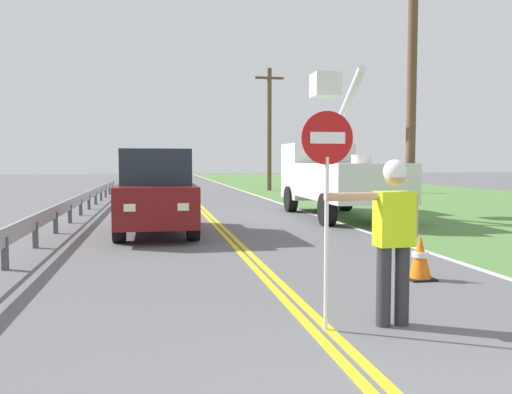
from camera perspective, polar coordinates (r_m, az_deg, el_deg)
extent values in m
cube|color=#517F3D|center=(25.99, 20.03, -0.38)|extent=(16.00, 110.00, 0.01)
cube|color=yellow|center=(22.38, -6.61, -0.81)|extent=(0.11, 110.00, 0.01)
cube|color=yellow|center=(22.39, -6.15, -0.80)|extent=(0.11, 110.00, 0.01)
cube|color=silver|center=(22.95, 2.62, -0.67)|extent=(0.12, 110.00, 0.01)
cube|color=silver|center=(22.40, -15.61, -0.92)|extent=(0.12, 110.00, 0.01)
cylinder|color=#2D2D33|center=(6.11, 15.48, -9.17)|extent=(0.16, 0.16, 0.88)
cylinder|color=#2D2D33|center=(6.01, 13.62, -9.36)|extent=(0.16, 0.16, 0.88)
cube|color=#C6EA19|center=(5.94, 14.68, -2.30)|extent=(0.41, 0.26, 0.60)
cylinder|color=tan|center=(5.70, 10.27, 0.04)|extent=(0.60, 0.11, 0.09)
cylinder|color=tan|center=(6.05, 16.69, -1.93)|extent=(0.09, 0.09, 0.48)
sphere|color=tan|center=(5.91, 14.75, 2.24)|extent=(0.22, 0.22, 0.22)
sphere|color=white|center=(5.91, 14.76, 2.72)|extent=(0.25, 0.25, 0.25)
cylinder|color=silver|center=(5.65, 7.60, -5.12)|extent=(0.04, 0.04, 1.85)
cylinder|color=#B71414|center=(5.59, 7.70, 6.35)|extent=(0.56, 0.03, 0.56)
cube|color=white|center=(5.57, 7.76, 6.36)|extent=(0.38, 0.01, 0.12)
cube|color=silver|center=(16.25, 10.07, 1.68)|extent=(2.35, 4.63, 1.10)
cube|color=silver|center=(19.51, 6.58, 2.79)|extent=(2.22, 2.13, 2.00)
cube|color=#1E2833|center=(20.50, 5.75, 3.69)|extent=(1.98, 0.08, 0.90)
cylinder|color=silver|center=(15.38, 11.29, 4.04)|extent=(0.56, 0.56, 0.24)
cylinder|color=silver|center=(17.04, 9.23, 8.59)|extent=(0.28, 3.56, 2.64)
cube|color=white|center=(18.79, 7.50, 11.90)|extent=(0.91, 0.91, 0.80)
cube|color=orange|center=(14.16, 8.15, 5.84)|extent=(0.60, 0.81, 0.59)
cylinder|color=black|center=(19.09, 3.76, -0.22)|extent=(0.33, 0.92, 0.92)
cylinder|color=black|center=(19.69, 9.59, -0.14)|extent=(0.33, 0.92, 0.92)
cylinder|color=black|center=(14.98, 7.71, -1.35)|extent=(0.33, 0.92, 0.92)
cylinder|color=black|center=(15.74, 14.87, -1.20)|extent=(0.33, 0.92, 0.92)
cube|color=maroon|center=(13.52, -10.75, -0.49)|extent=(1.86, 4.61, 0.92)
cube|color=#1E2833|center=(13.48, -10.80, 3.24)|extent=(1.63, 2.86, 0.84)
cube|color=#EAEACC|center=(11.26, -7.87, -1.06)|extent=(0.24, 0.06, 0.16)
cube|color=#EAEACC|center=(11.25, -13.49, -1.13)|extent=(0.24, 0.06, 0.16)
cylinder|color=black|center=(12.18, -6.81, -3.10)|extent=(0.28, 0.68, 0.68)
cylinder|color=black|center=(12.17, -14.55, -3.20)|extent=(0.28, 0.68, 0.68)
cylinder|color=black|center=(15.01, -7.63, -1.80)|extent=(0.28, 0.68, 0.68)
cylinder|color=black|center=(15.00, -13.90, -1.88)|extent=(0.28, 0.68, 0.68)
cylinder|color=brown|center=(16.34, 16.47, 11.95)|extent=(0.28, 0.28, 8.31)
cylinder|color=brown|center=(33.23, 1.45, 7.27)|extent=(0.28, 0.28, 7.60)
cube|color=brown|center=(33.57, 1.45, 12.73)|extent=(1.80, 0.14, 0.14)
cone|color=orange|center=(8.49, 17.30, -6.18)|extent=(0.36, 0.36, 0.70)
cylinder|color=white|center=(8.49, 17.31, -5.95)|extent=(0.25, 0.25, 0.08)
cube|color=black|center=(8.56, 17.26, -8.39)|extent=(0.40, 0.40, 0.03)
cube|color=#9EA0A3|center=(17.55, -18.92, -0.47)|extent=(0.06, 32.00, 0.32)
cube|color=#4C4C51|center=(9.77, -25.49, -5.53)|extent=(0.10, 0.10, 0.55)
cube|color=#4C4C51|center=(11.97, -22.73, -3.80)|extent=(0.10, 0.10, 0.55)
cube|color=#4C4C51|center=(14.20, -20.83, -2.60)|extent=(0.10, 0.10, 0.55)
cube|color=#4C4C51|center=(16.45, -19.45, -1.72)|extent=(0.10, 0.10, 0.55)
cube|color=#4C4C51|center=(18.70, -18.41, -1.06)|extent=(0.10, 0.10, 0.55)
cube|color=#4C4C51|center=(20.96, -17.59, -0.53)|extent=(0.10, 0.10, 0.55)
cube|color=#4C4C51|center=(23.23, -16.93, -0.11)|extent=(0.10, 0.10, 0.55)
cube|color=#4C4C51|center=(25.50, -16.39, 0.23)|extent=(0.10, 0.10, 0.55)
cube|color=#4C4C51|center=(27.77, -15.93, 0.52)|extent=(0.10, 0.10, 0.55)
cube|color=#4C4C51|center=(30.04, -15.55, 0.77)|extent=(0.10, 0.10, 0.55)
cube|color=#4C4C51|center=(32.32, -15.22, 0.98)|extent=(0.10, 0.10, 0.55)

